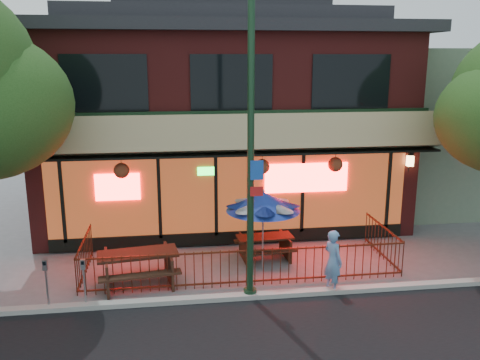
{
  "coord_description": "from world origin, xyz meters",
  "views": [
    {
      "loc": [
        -1.8,
        -11.69,
        5.69
      ],
      "look_at": [
        0.08,
        2.0,
        2.36
      ],
      "focal_mm": 38.0,
      "sensor_mm": 36.0,
      "label": 1
    }
  ],
  "objects_px": {
    "picnic_table_right": "(265,244)",
    "pedestrian": "(333,261)",
    "parking_meter_near": "(84,275)",
    "patio_umbrella": "(263,201)",
    "street_light": "(251,171)",
    "parking_meter_far": "(46,276)",
    "picnic_table_left": "(138,263)"
  },
  "relations": [
    {
      "from": "parking_meter_far",
      "to": "street_light",
      "type": "bearing_deg",
      "value": -0.03
    },
    {
      "from": "picnic_table_right",
      "to": "pedestrian",
      "type": "bearing_deg",
      "value": -60.62
    },
    {
      "from": "picnic_table_right",
      "to": "parking_meter_near",
      "type": "relative_size",
      "value": 1.42
    },
    {
      "from": "picnic_table_right",
      "to": "parking_meter_far",
      "type": "relative_size",
      "value": 1.37
    },
    {
      "from": "picnic_table_left",
      "to": "parking_meter_far",
      "type": "relative_size",
      "value": 1.8
    },
    {
      "from": "street_light",
      "to": "patio_umbrella",
      "type": "height_order",
      "value": "street_light"
    },
    {
      "from": "street_light",
      "to": "parking_meter_far",
      "type": "distance_m",
      "value": 5.28
    },
    {
      "from": "picnic_table_right",
      "to": "parking_meter_near",
      "type": "xyz_separation_m",
      "value": [
        -4.7,
        -2.34,
        0.35
      ]
    },
    {
      "from": "street_light",
      "to": "parking_meter_near",
      "type": "distance_m",
      "value": 4.55
    },
    {
      "from": "patio_umbrella",
      "to": "parking_meter_near",
      "type": "xyz_separation_m",
      "value": [
        -4.5,
        -1.6,
        -1.14
      ]
    },
    {
      "from": "picnic_table_right",
      "to": "parking_meter_near",
      "type": "distance_m",
      "value": 5.26
    },
    {
      "from": "street_light",
      "to": "parking_meter_far",
      "type": "relative_size",
      "value": 5.71
    },
    {
      "from": "street_light",
      "to": "picnic_table_right",
      "type": "bearing_deg",
      "value": 71.21
    },
    {
      "from": "picnic_table_left",
      "to": "picnic_table_right",
      "type": "relative_size",
      "value": 1.31
    },
    {
      "from": "picnic_table_right",
      "to": "pedestrian",
      "type": "relative_size",
      "value": 1.06
    },
    {
      "from": "picnic_table_right",
      "to": "patio_umbrella",
      "type": "relative_size",
      "value": 0.74
    },
    {
      "from": "pedestrian",
      "to": "parking_meter_far",
      "type": "height_order",
      "value": "pedestrian"
    },
    {
      "from": "street_light",
      "to": "parking_meter_near",
      "type": "relative_size",
      "value": 5.89
    },
    {
      "from": "picnic_table_left",
      "to": "pedestrian",
      "type": "relative_size",
      "value": 1.39
    },
    {
      "from": "picnic_table_right",
      "to": "pedestrian",
      "type": "height_order",
      "value": "pedestrian"
    },
    {
      "from": "picnic_table_right",
      "to": "pedestrian",
      "type": "distance_m",
      "value": 2.65
    },
    {
      "from": "picnic_table_left",
      "to": "patio_umbrella",
      "type": "height_order",
      "value": "patio_umbrella"
    },
    {
      "from": "pedestrian",
      "to": "parking_meter_far",
      "type": "bearing_deg",
      "value": 66.71
    },
    {
      "from": "picnic_table_left",
      "to": "parking_meter_far",
      "type": "height_order",
      "value": "parking_meter_far"
    },
    {
      "from": "parking_meter_near",
      "to": "street_light",
      "type": "bearing_deg",
      "value": -0.04
    },
    {
      "from": "patio_umbrella",
      "to": "parking_meter_far",
      "type": "xyz_separation_m",
      "value": [
        -5.34,
        -1.6,
        -1.12
      ]
    },
    {
      "from": "picnic_table_left",
      "to": "pedestrian",
      "type": "xyz_separation_m",
      "value": [
        4.83,
        -1.05,
        0.23
      ]
    },
    {
      "from": "picnic_table_right",
      "to": "pedestrian",
      "type": "xyz_separation_m",
      "value": [
        1.29,
        -2.29,
        0.34
      ]
    },
    {
      "from": "street_light",
      "to": "parking_meter_far",
      "type": "xyz_separation_m",
      "value": [
        -4.74,
        0.0,
        -2.32
      ]
    },
    {
      "from": "pedestrian",
      "to": "parking_meter_near",
      "type": "relative_size",
      "value": 1.34
    },
    {
      "from": "picnic_table_left",
      "to": "patio_umbrella",
      "type": "xyz_separation_m",
      "value": [
        3.34,
        0.5,
        1.38
      ]
    },
    {
      "from": "parking_meter_near",
      "to": "parking_meter_far",
      "type": "bearing_deg",
      "value": -180.0
    }
  ]
}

